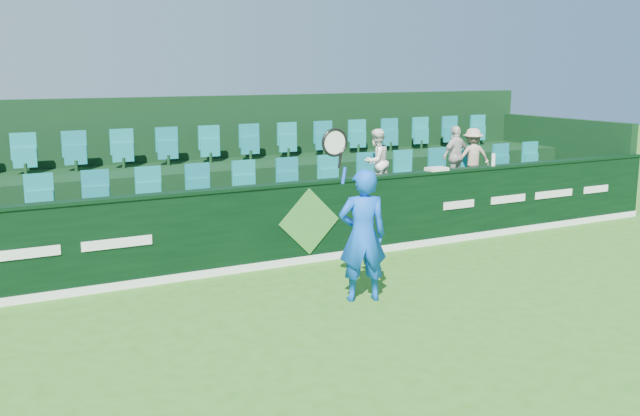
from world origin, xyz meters
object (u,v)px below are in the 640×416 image
spectator_middle (456,156)px  spectator_right (472,156)px  tennis_player (362,234)px  spectator_left (376,162)px  drinks_bottle (493,160)px  towel (437,169)px

spectator_middle → spectator_right: bearing=170.6°
tennis_player → spectator_left: bearing=54.7°
tennis_player → spectator_right: 5.71m
drinks_bottle → spectator_left: bearing=149.5°
tennis_player → towel: size_ratio=6.42×
tennis_player → drinks_bottle: tennis_player is taller
tennis_player → spectator_left: tennis_player is taller
spectator_right → towel: bearing=49.8°
spectator_left → drinks_bottle: bearing=132.4°
drinks_bottle → tennis_player: bearing=-153.0°
spectator_left → tennis_player: bearing=37.7°
spectator_right → spectator_left: bearing=17.5°
tennis_player → drinks_bottle: (4.22, 2.15, 0.54)m
tennis_player → spectator_right: (4.66, 3.27, 0.45)m
spectator_left → spectator_middle: bearing=162.9°
tennis_player → spectator_left: 4.04m
tennis_player → spectator_right: tennis_player is taller
towel → drinks_bottle: drinks_bottle is taller
spectator_middle → towel: (-1.33, -1.12, -0.03)m
spectator_left → drinks_bottle: spectator_left is taller
spectator_middle → towel: bearing=30.6°
spectator_middle → spectator_left: bearing=-9.4°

